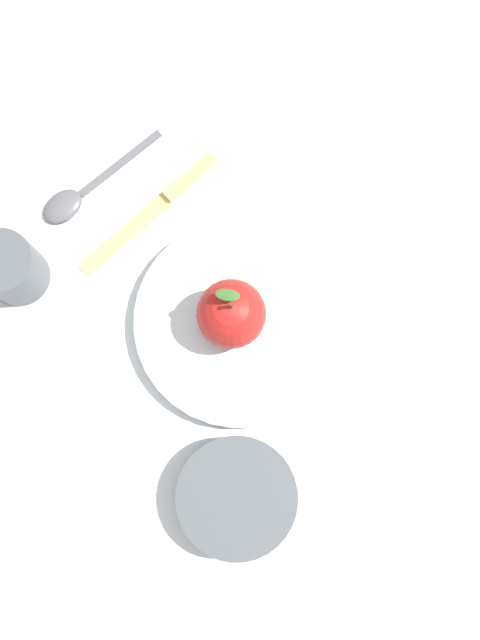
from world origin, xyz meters
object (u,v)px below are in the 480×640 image
at_px(apple, 230,314).
at_px(side_bowl, 237,497).
at_px(spoon, 75,197).
at_px(dinner_plate, 240,321).
at_px(cup, 8,268).
at_px(knife, 162,202).

relative_size(apple, side_bowl, 0.70).
bearing_deg(apple, spoon, 32.37).
xyz_separation_m(dinner_plate, side_bowl, (-0.17, 0.06, 0.01)).
bearing_deg(cup, dinner_plate, -120.32).
xyz_separation_m(side_bowl, cup, (0.30, 0.16, 0.02)).
distance_m(apple, knife, 0.17).
distance_m(cup, knife, 0.18).
height_order(dinner_plate, side_bowl, side_bowl).
height_order(knife, spoon, spoon).
bearing_deg(side_bowl, dinner_plate, -19.22).
distance_m(knife, spoon, 0.10).
height_order(side_bowl, knife, side_bowl).
xyz_separation_m(side_bowl, spoon, (0.37, 0.07, -0.02)).
xyz_separation_m(dinner_plate, cup, (0.13, 0.22, 0.03)).
bearing_deg(dinner_plate, knife, 14.31).
xyz_separation_m(apple, knife, (0.16, 0.03, -0.05)).
height_order(side_bowl, cup, cup).
bearing_deg(side_bowl, knife, -3.39).
xyz_separation_m(dinner_plate, spoon, (0.20, 0.13, -0.01)).
bearing_deg(knife, apple, -169.00).
height_order(apple, spoon, apple).
distance_m(side_bowl, cup, 0.34).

